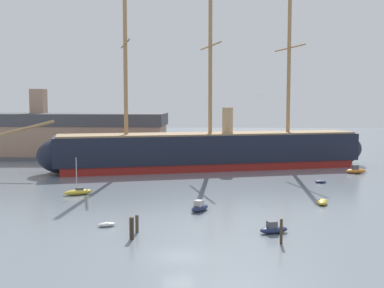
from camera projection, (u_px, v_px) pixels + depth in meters
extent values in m
plane|color=slate|center=(178.00, 256.00, 42.81)|extent=(400.00, 400.00, 0.00)
cube|color=maroon|center=(210.00, 165.00, 96.70)|extent=(56.27, 23.59, 1.46)
cube|color=black|center=(210.00, 148.00, 96.40)|extent=(58.61, 24.58, 5.22)
ellipsoid|color=black|center=(66.00, 155.00, 90.33)|extent=(12.29, 10.49, 6.68)
ellipsoid|color=black|center=(336.00, 149.00, 102.60)|extent=(12.29, 10.49, 6.68)
cube|color=#9E7F5B|center=(210.00, 134.00, 96.16)|extent=(57.30, 23.58, 0.31)
cylinder|color=#A37A4C|center=(125.00, 62.00, 91.31)|extent=(0.73, 0.73, 27.14)
cylinder|color=#A37A4C|center=(125.00, 44.00, 91.03)|extent=(4.16, 13.57, 0.29)
cylinder|color=#A37A4C|center=(210.00, 63.00, 94.98)|extent=(0.73, 0.73, 27.14)
cylinder|color=#A37A4C|center=(210.00, 46.00, 94.70)|extent=(4.16, 13.57, 0.29)
cylinder|color=#A37A4C|center=(289.00, 65.00, 98.65)|extent=(0.73, 0.73, 27.14)
cylinder|color=#A37A4C|center=(289.00, 48.00, 98.36)|extent=(4.16, 13.57, 0.29)
cylinder|color=#A37A4C|center=(28.00, 128.00, 88.39)|extent=(9.03, 3.05, 2.78)
cylinder|color=tan|center=(228.00, 121.00, 96.74)|extent=(2.09, 2.09, 5.22)
ellipsoid|color=silver|center=(107.00, 224.00, 52.73)|extent=(2.07, 1.50, 0.45)
cube|color=beige|center=(107.00, 223.00, 52.71)|extent=(0.43, 0.72, 0.07)
ellipsoid|color=#1E284C|center=(274.00, 230.00, 50.09)|extent=(3.22, 2.16, 0.69)
cube|color=#4C4C51|center=(272.00, 225.00, 49.98)|extent=(1.12, 1.06, 0.69)
ellipsoid|color=#1E284C|center=(200.00, 208.00, 60.06)|extent=(2.69, 3.50, 0.76)
cube|color=#B2ADA3|center=(199.00, 203.00, 59.81)|extent=(1.24, 1.28, 0.76)
ellipsoid|color=gold|center=(78.00, 192.00, 70.36)|extent=(4.14, 3.10, 0.77)
cube|color=#4C4C51|center=(80.00, 189.00, 70.41)|extent=(1.22, 1.09, 0.41)
cylinder|color=silver|center=(76.00, 174.00, 70.04)|extent=(0.10, 0.10, 4.69)
ellipsoid|color=gold|center=(322.00, 202.00, 63.88)|extent=(1.87, 3.05, 0.67)
cube|color=#B2ADA3|center=(322.00, 200.00, 63.86)|extent=(1.08, 0.50, 0.10)
ellipsoid|color=#1E284C|center=(321.00, 182.00, 80.27)|extent=(1.97, 1.21, 0.43)
cube|color=#4C4C51|center=(321.00, 181.00, 80.26)|extent=(0.32, 0.70, 0.07)
ellipsoid|color=gray|center=(53.00, 165.00, 100.06)|extent=(1.61, 3.41, 0.78)
cube|color=#4C4C51|center=(53.00, 162.00, 100.24)|extent=(0.97, 1.08, 0.78)
ellipsoid|color=orange|center=(356.00, 171.00, 91.14)|extent=(3.88, 2.11, 0.86)
cube|color=#4C4C51|center=(355.00, 167.00, 91.05)|extent=(1.27, 1.17, 0.86)
ellipsoid|color=gray|center=(206.00, 161.00, 105.99)|extent=(2.23, 3.90, 0.86)
cube|color=#B2ADA3|center=(206.00, 158.00, 106.18)|extent=(1.20, 1.30, 0.86)
cylinder|color=#4C3D2D|center=(137.00, 224.00, 50.33)|extent=(0.34, 0.34, 1.78)
cylinder|color=#423323|center=(281.00, 232.00, 46.30)|extent=(0.27, 0.27, 2.34)
cylinder|color=#382B1E|center=(132.00, 228.00, 47.85)|extent=(0.42, 0.42, 2.11)
cube|color=#565659|center=(70.00, 155.00, 117.11)|extent=(48.46, 17.69, 0.80)
cube|color=tan|center=(69.00, 139.00, 116.78)|extent=(44.05, 14.75, 6.65)
cube|color=#47474C|center=(69.00, 119.00, 116.37)|extent=(44.93, 15.04, 2.78)
cube|color=tan|center=(38.00, 101.00, 116.34)|extent=(3.20, 3.20, 5.62)
ellipsoid|color=silver|center=(260.00, 96.00, 76.78)|extent=(0.23, 0.34, 0.11)
sphere|color=silver|center=(261.00, 96.00, 76.96)|extent=(0.09, 0.09, 0.09)
cube|color=#ADA89E|center=(258.00, 96.00, 76.92)|extent=(0.52, 0.32, 0.11)
cube|color=#ADA89E|center=(262.00, 96.00, 76.64)|extent=(0.52, 0.32, 0.11)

